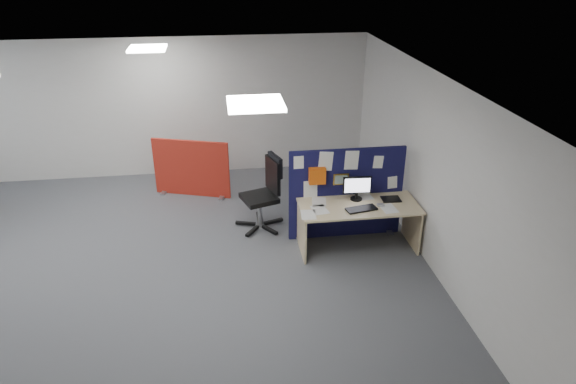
{
  "coord_description": "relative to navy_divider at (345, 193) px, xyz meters",
  "views": [
    {
      "loc": [
        1.61,
        -6.36,
        4.2
      ],
      "look_at": [
        2.52,
        0.22,
        1.0
      ],
      "focal_mm": 32.0,
      "sensor_mm": 36.0,
      "label": 1
    }
  ],
  "objects": [
    {
      "name": "floor",
      "position": [
        -3.46,
        -0.59,
        -0.75
      ],
      "size": [
        9.0,
        9.0,
        0.0
      ],
      "primitive_type": "plane",
      "color": "#505358",
      "rests_on": "ground"
    },
    {
      "name": "keyboard",
      "position": [
        0.11,
        -0.54,
        -0.0
      ],
      "size": [
        0.48,
        0.26,
        0.02
      ],
      "primitive_type": "cube",
      "rotation": [
        0.0,
        0.0,
        0.2
      ],
      "color": "black",
      "rests_on": "main_desk"
    },
    {
      "name": "navy_divider",
      "position": [
        0.0,
        0.0,
        0.0
      ],
      "size": [
        1.79,
        0.3,
        1.47
      ],
      "color": "#100E35",
      "rests_on": "floor"
    },
    {
      "name": "paper_tray",
      "position": [
        0.64,
        -0.28,
        -0.01
      ],
      "size": [
        0.29,
        0.23,
        0.01
      ],
      "primitive_type": "cube",
      "rotation": [
        0.0,
        0.0,
        -0.04
      ],
      "color": "black",
      "rests_on": "main_desk"
    },
    {
      "name": "wall_right",
      "position": [
        1.04,
        -0.59,
        0.6
      ],
      "size": [
        0.02,
        7.0,
        2.7
      ],
      "primitive_type": "cube",
      "color": "silver",
      "rests_on": "floor"
    },
    {
      "name": "wall_back",
      "position": [
        -3.46,
        2.91,
        0.6
      ],
      "size": [
        9.0,
        0.02,
        2.7
      ],
      "primitive_type": "cube",
      "color": "silver",
      "rests_on": "floor"
    },
    {
      "name": "main_desk",
      "position": [
        0.12,
        -0.35,
        -0.19
      ],
      "size": [
        1.77,
        0.79,
        0.73
      ],
      "color": "#DABA8C",
      "rests_on": "floor"
    },
    {
      "name": "ceiling_lights",
      "position": [
        -3.13,
        0.08,
        1.92
      ],
      "size": [
        4.1,
        4.1,
        0.04
      ],
      "color": "white",
      "rests_on": "ceiling"
    },
    {
      "name": "mouse",
      "position": [
        0.43,
        -0.46,
        -0.0
      ],
      "size": [
        0.1,
        0.06,
        0.03
      ],
      "primitive_type": "cube",
      "rotation": [
        0.0,
        0.0,
        -0.01
      ],
      "color": "#9E9EA3",
      "rests_on": "main_desk"
    },
    {
      "name": "ceiling",
      "position": [
        -3.46,
        -0.59,
        1.95
      ],
      "size": [
        9.0,
        7.0,
        0.02
      ],
      "primitive_type": "cube",
      "color": "white",
      "rests_on": "wall_back"
    },
    {
      "name": "office_chair",
      "position": [
        -1.18,
        0.48,
        -0.06
      ],
      "size": [
        0.8,
        0.76,
        1.2
      ],
      "rotation": [
        0.0,
        0.0,
        0.32
      ],
      "color": "black",
      "rests_on": "floor"
    },
    {
      "name": "desk_papers",
      "position": [
        -0.16,
        -0.39,
        -0.02
      ],
      "size": [
        1.43,
        0.8,
        0.0
      ],
      "color": "white",
      "rests_on": "main_desk"
    },
    {
      "name": "monitor_main",
      "position": [
        0.13,
        -0.21,
        0.19
      ],
      "size": [
        0.43,
        0.18,
        0.37
      ],
      "rotation": [
        0.0,
        0.0,
        -0.05
      ],
      "color": "black",
      "rests_on": "main_desk"
    },
    {
      "name": "red_divider",
      "position": [
        -2.42,
        1.82,
        -0.22
      ],
      "size": [
        1.37,
        0.5,
        1.07
      ],
      "rotation": [
        0.0,
        0.0,
        -0.32
      ],
      "color": "#A72D15",
      "rests_on": "floor"
    }
  ]
}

